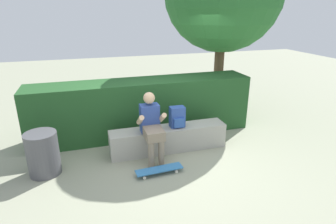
{
  "coord_description": "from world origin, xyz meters",
  "views": [
    {
      "loc": [
        -1.44,
        -4.31,
        2.62
      ],
      "look_at": [
        -0.02,
        0.35,
        0.81
      ],
      "focal_mm": 30.02,
      "sensor_mm": 36.0,
      "label": 1
    }
  ],
  "objects_px": {
    "bench_main": "(168,139)",
    "trash_bin": "(43,154)",
    "person_skater": "(152,124)",
    "backpack_on_bench": "(177,117)",
    "skateboard_near_person": "(159,170)"
  },
  "relations": [
    {
      "from": "person_skater",
      "to": "trash_bin",
      "type": "distance_m",
      "value": 1.87
    },
    {
      "from": "bench_main",
      "to": "trash_bin",
      "type": "bearing_deg",
      "value": -175.08
    },
    {
      "from": "skateboard_near_person",
      "to": "person_skater",
      "type": "bearing_deg",
      "value": 88.3
    },
    {
      "from": "bench_main",
      "to": "trash_bin",
      "type": "relative_size",
      "value": 3.07
    },
    {
      "from": "bench_main",
      "to": "person_skater",
      "type": "distance_m",
      "value": 0.61
    },
    {
      "from": "backpack_on_bench",
      "to": "trash_bin",
      "type": "relative_size",
      "value": 0.54
    },
    {
      "from": "person_skater",
      "to": "bench_main",
      "type": "bearing_deg",
      "value": 28.82
    },
    {
      "from": "bench_main",
      "to": "backpack_on_bench",
      "type": "xyz_separation_m",
      "value": [
        0.17,
        -0.01,
        0.43
      ]
    },
    {
      "from": "backpack_on_bench",
      "to": "trash_bin",
      "type": "xyz_separation_m",
      "value": [
        -2.4,
        -0.18,
        -0.3
      ]
    },
    {
      "from": "person_skater",
      "to": "skateboard_near_person",
      "type": "relative_size",
      "value": 1.51
    },
    {
      "from": "bench_main",
      "to": "skateboard_near_person",
      "type": "xyz_separation_m",
      "value": [
        -0.4,
        -0.77,
        -0.16
      ]
    },
    {
      "from": "backpack_on_bench",
      "to": "trash_bin",
      "type": "bearing_deg",
      "value": -175.66
    },
    {
      "from": "person_skater",
      "to": "backpack_on_bench",
      "type": "distance_m",
      "value": 0.59
    },
    {
      "from": "person_skater",
      "to": "backpack_on_bench",
      "type": "relative_size",
      "value": 3.06
    },
    {
      "from": "person_skater",
      "to": "skateboard_near_person",
      "type": "distance_m",
      "value": 0.82
    }
  ]
}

